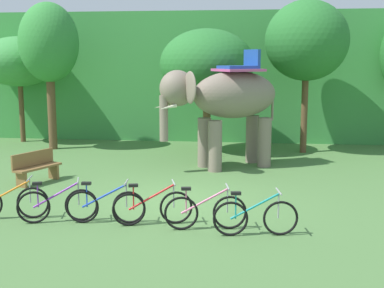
# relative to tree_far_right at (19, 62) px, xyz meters

# --- Properties ---
(ground_plane) EXTENTS (80.00, 80.00, 0.00)m
(ground_plane) POSITION_rel_tree_far_right_xyz_m (7.92, -8.60, -3.36)
(ground_plane) COLOR #4C753D
(foliage_hedge) EXTENTS (36.00, 6.00, 5.44)m
(foliage_hedge) POSITION_rel_tree_far_right_xyz_m (7.92, 3.86, -0.64)
(foliage_hedge) COLOR #3D8E42
(foliage_hedge) RESTS_ON ground
(tree_far_right) EXTENTS (3.23, 3.23, 4.40)m
(tree_far_right) POSITION_rel_tree_far_right_xyz_m (0.00, 0.00, 0.00)
(tree_far_right) COLOR brown
(tree_far_right) RESTS_ON ground
(tree_center_right) EXTENTS (2.26, 2.26, 5.60)m
(tree_center_right) POSITION_rel_tree_far_right_xyz_m (1.97, -1.58, 0.69)
(tree_center_right) COLOR brown
(tree_center_right) RESTS_ON ground
(tree_far_left) EXTENTS (3.45, 3.45, 4.57)m
(tree_far_left) POSITION_rel_tree_far_right_xyz_m (8.00, -1.67, -0.07)
(tree_far_left) COLOR brown
(tree_far_left) RESTS_ON ground
(tree_left) EXTENTS (3.04, 3.04, 5.60)m
(tree_left) POSITION_rel_tree_far_right_xyz_m (11.60, -1.18, 0.77)
(tree_left) COLOR brown
(tree_left) RESTS_ON ground
(elephant) EXTENTS (4.05, 3.23, 3.78)m
(elephant) POSITION_rel_tree_far_right_xyz_m (8.84, -4.28, -1.16)
(elephant) COLOR gray
(elephant) RESTS_ON ground
(bike_orange) EXTENTS (1.68, 0.55, 0.92)m
(bike_orange) POSITION_rel_tree_far_right_xyz_m (4.46, -10.34, -2.97)
(bike_orange) COLOR black
(bike_orange) RESTS_ON ground
(bike_purple) EXTENTS (1.65, 0.67, 0.92)m
(bike_purple) POSITION_rel_tree_far_right_xyz_m (5.59, -10.43, -2.97)
(bike_purple) COLOR black
(bike_purple) RESTS_ON ground
(bike_blue) EXTENTS (1.71, 0.52, 0.92)m
(bike_blue) POSITION_rel_tree_far_right_xyz_m (6.64, -10.38, -2.97)
(bike_blue) COLOR black
(bike_blue) RESTS_ON ground
(bike_red) EXTENTS (1.66, 0.63, 0.92)m
(bike_red) POSITION_rel_tree_far_right_xyz_m (7.66, -10.36, -2.97)
(bike_red) COLOR black
(bike_red) RESTS_ON ground
(bike_pink) EXTENTS (1.69, 0.52, 0.92)m
(bike_pink) POSITION_rel_tree_far_right_xyz_m (8.80, -10.54, -2.97)
(bike_pink) COLOR black
(bike_pink) RESTS_ON ground
(bike_teal) EXTENTS (1.70, 0.52, 0.92)m
(bike_teal) POSITION_rel_tree_far_right_xyz_m (9.83, -10.79, -2.97)
(bike_teal) COLOR black
(bike_teal) RESTS_ON ground
(wooden_bench) EXTENTS (0.97, 1.54, 0.89)m
(wooden_bench) POSITION_rel_tree_far_right_xyz_m (3.64, -7.03, -2.88)
(wooden_bench) COLOR brown
(wooden_bench) RESTS_ON ground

